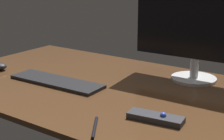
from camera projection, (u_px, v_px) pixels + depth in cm
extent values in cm
cube|color=#4C301C|center=(100.00, 87.00, 145.62)|extent=(140.00, 84.00, 2.00)
cylinder|color=silver|center=(194.00, 78.00, 151.02)|extent=(19.06, 19.06, 1.15)
cylinder|color=silver|center=(194.00, 68.00, 149.69)|extent=(3.53, 3.53, 8.33)
cube|color=black|center=(198.00, 12.00, 143.08)|extent=(53.51, 4.84, 38.63)
cube|color=black|center=(57.00, 81.00, 146.83)|extent=(42.09, 13.23, 1.33)
cube|color=#2D2D33|center=(156.00, 118.00, 111.07)|extent=(18.26, 8.05, 1.97)
sphere|color=blue|center=(163.00, 115.00, 109.63)|extent=(1.93, 1.93, 1.93)
cylinder|color=black|center=(95.00, 127.00, 105.58)|extent=(8.30, 12.23, 0.97)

